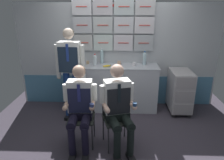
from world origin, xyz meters
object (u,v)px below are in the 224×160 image
service_trolley (180,90)px  folding_chair_left (82,110)px  sparkling_bottle_green (144,58)px  crew_member_standing (70,67)px  folding_chair_center (115,112)px  snack_banana (107,66)px  coffee_cup_white (134,64)px  crew_member_center (118,104)px  crew_member_left (80,104)px

service_trolley → folding_chair_left: bearing=-149.4°
folding_chair_left → sparkling_bottle_green: bearing=49.5°
crew_member_standing → service_trolley: bearing=9.5°
service_trolley → folding_chair_left: service_trolley is taller
folding_chair_center → crew_member_standing: 1.23m
snack_banana → folding_chair_left: bearing=-107.2°
coffee_cup_white → crew_member_standing: bearing=-159.3°
folding_chair_left → coffee_cup_white: bearing=53.1°
crew_member_center → crew_member_left: bearing=178.8°
folding_chair_left → crew_member_standing: 0.93m
service_trolley → sparkling_bottle_green: sparkling_bottle_green is taller
sparkling_bottle_green → crew_member_center: bearing=-109.6°
crew_member_left → crew_member_standing: bearing=109.7°
sparkling_bottle_green → coffee_cup_white: sparkling_bottle_green is taller
folding_chair_left → crew_member_standing: (-0.31, 0.72, 0.51)m
service_trolley → crew_member_standing: size_ratio=0.50×
crew_member_standing → snack_banana: bearing=29.2°
folding_chair_left → crew_member_center: size_ratio=0.65×
service_trolley → crew_member_left: bearing=-145.7°
service_trolley → folding_chair_left: (-1.81, -1.07, 0.06)m
crew_member_standing → snack_banana: size_ratio=10.01×
folding_chair_center → crew_member_standing: crew_member_standing is taller
crew_member_standing → sparkling_bottle_green: crew_member_standing is taller
folding_chair_center → snack_banana: size_ratio=4.95×
crew_member_standing → folding_chair_left: bearing=-66.8°
service_trolley → snack_banana: snack_banana is taller
folding_chair_left → crew_member_standing: bearing=113.2°
service_trolley → crew_member_center: 1.77m
crew_member_left → snack_banana: (0.33, 1.23, 0.25)m
crew_member_left → sparkling_bottle_green: (1.08, 1.44, 0.36)m
crew_member_center → coffee_cup_white: (0.30, 1.33, 0.26)m
crew_member_center → snack_banana: (-0.24, 1.25, 0.23)m
crew_member_center → folding_chair_left: bearing=163.4°
sparkling_bottle_green → snack_banana: 0.79m
folding_chair_center → crew_member_standing: size_ratio=0.49×
crew_member_left → crew_member_standing: crew_member_standing is taller
coffee_cup_white → folding_chair_left: bearing=-126.9°
folding_chair_center → service_trolley: bearing=40.4°
coffee_cup_white → crew_member_center: bearing=-102.6°
sparkling_bottle_green → coffee_cup_white: 0.26m
service_trolley → folding_chair_left: size_ratio=1.01×
coffee_cup_white → service_trolley: bearing=-5.5°
crew_member_left → folding_chair_center: 0.57m
crew_member_standing → snack_banana: crew_member_standing is taller
folding_chair_center → crew_member_center: size_ratio=0.65×
crew_member_center → crew_member_standing: (-0.88, 0.89, 0.31)m
crew_member_left → folding_chair_center: bearing=15.0°
folding_chair_center → coffee_cup_white: size_ratio=11.05×
crew_member_center → coffee_cup_white: bearing=77.4°
folding_chair_center → coffee_cup_white: coffee_cup_white is taller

